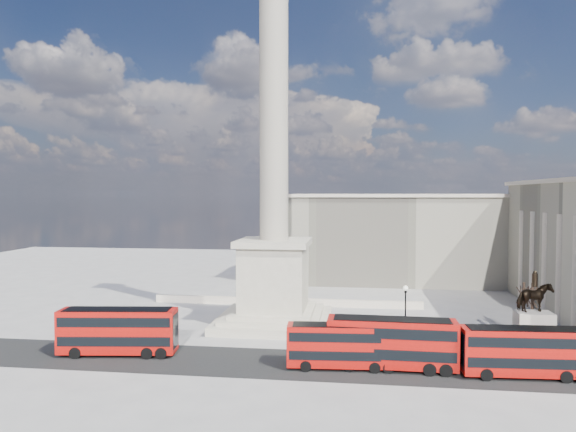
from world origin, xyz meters
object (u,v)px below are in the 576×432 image
(equestrian_statue, at_px, (534,328))
(red_bus_c, at_px, (343,346))
(victorian_lamp, at_px, (405,310))
(pedestrian_standing, at_px, (478,345))
(nelsons_column, at_px, (274,223))
(red_bus_b, at_px, (392,343))
(red_bus_d, at_px, (526,352))
(pedestrian_walking, at_px, (384,337))
(pedestrian_crossing, at_px, (400,342))
(red_bus_a, at_px, (119,331))

(equestrian_statue, bearing_deg, red_bus_c, -164.12)
(victorian_lamp, relative_size, equestrian_statue, 0.73)
(victorian_lamp, bearing_deg, pedestrian_standing, -16.31)
(victorian_lamp, height_order, equestrian_statue, equestrian_statue)
(red_bus_c, xyz_separation_m, equestrian_statue, (18.84, 5.36, 0.91))
(nelsons_column, relative_size, red_bus_b, 4.15)
(pedestrian_standing, bearing_deg, red_bus_c, 29.90)
(victorian_lamp, height_order, pedestrian_standing, victorian_lamp)
(red_bus_d, bearing_deg, pedestrian_walking, 140.42)
(victorian_lamp, bearing_deg, red_bus_b, -103.27)
(nelsons_column, relative_size, victorian_lamp, 7.65)
(red_bus_c, distance_m, equestrian_statue, 19.61)
(pedestrian_walking, distance_m, pedestrian_standing, 9.75)
(nelsons_column, relative_size, pedestrian_crossing, 26.93)
(pedestrian_standing, bearing_deg, equestrian_statue, 169.36)
(pedestrian_crossing, bearing_deg, victorian_lamp, -71.85)
(nelsons_column, height_order, victorian_lamp, nelsons_column)
(red_bus_c, relative_size, victorian_lamp, 1.62)
(nelsons_column, height_order, equestrian_statue, nelsons_column)
(nelsons_column, bearing_deg, pedestrian_walking, -27.56)
(red_bus_b, relative_size, pedestrian_standing, 7.63)
(victorian_lamp, bearing_deg, pedestrian_crossing, -108.16)
(red_bus_a, bearing_deg, equestrian_statue, -0.87)
(red_bus_a, relative_size, victorian_lamp, 1.86)
(red_bus_c, height_order, victorian_lamp, victorian_lamp)
(red_bus_a, height_order, pedestrian_standing, red_bus_a)
(victorian_lamp, xyz_separation_m, pedestrian_standing, (7.20, -2.11, -3.05))
(equestrian_statue, bearing_deg, pedestrian_crossing, 175.08)
(nelsons_column, xyz_separation_m, equestrian_statue, (27.96, -10.35, -9.79))
(pedestrian_walking, relative_size, pedestrian_standing, 0.99)
(equestrian_statue, relative_size, pedestrian_crossing, 4.81)
(red_bus_c, relative_size, pedestrian_crossing, 5.70)
(red_bus_c, relative_size, red_bus_d, 0.94)
(pedestrian_walking, xyz_separation_m, pedestrian_standing, (9.53, -2.05, 0.01))
(nelsons_column, bearing_deg, red_bus_a, -133.36)
(victorian_lamp, bearing_deg, red_bus_c, -126.81)
(red_bus_a, bearing_deg, pedestrian_walking, 9.00)
(red_bus_a, relative_size, red_bus_c, 1.14)
(red_bus_a, xyz_separation_m, victorian_lamp, (29.50, 7.68, 1.32))
(pedestrian_standing, bearing_deg, pedestrian_crossing, 5.49)
(pedestrian_walking, bearing_deg, red_bus_a, -163.68)
(pedestrian_crossing, bearing_deg, pedestrian_standing, -142.22)
(red_bus_c, bearing_deg, red_bus_b, 0.54)
(nelsons_column, bearing_deg, red_bus_c, -59.87)
(red_bus_b, distance_m, pedestrian_crossing, 6.46)
(pedestrian_walking, bearing_deg, pedestrian_standing, -11.51)
(equestrian_statue, distance_m, pedestrian_walking, 15.16)
(red_bus_b, xyz_separation_m, pedestrian_walking, (-0.34, 8.39, -1.77))
(red_bus_c, bearing_deg, nelsons_column, 116.35)
(red_bus_a, height_order, red_bus_b, red_bus_b)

